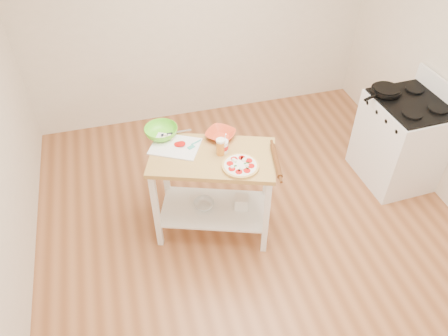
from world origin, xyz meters
TOP-DOWN VIEW (x-y plane):
  - room_shell at (0.00, 0.00)m, footprint 4.04×4.54m
  - prep_island at (-0.34, 0.31)m, footprint 1.17×0.88m
  - gas_stove at (1.67, 0.52)m, footprint 0.67×0.77m
  - skillet at (1.49, 0.72)m, footprint 0.44×0.29m
  - pizza at (-0.16, 0.11)m, footprint 0.30×0.30m
  - cutting_board at (-0.62, 0.50)m, footprint 0.49×0.45m
  - spatula at (-0.47, 0.47)m, footprint 0.14×0.11m
  - knife at (-0.62, 0.67)m, footprint 0.27×0.04m
  - orange_bowl at (-0.22, 0.52)m, footprint 0.34×0.34m
  - green_bowl at (-0.71, 0.68)m, footprint 0.40×0.40m
  - beer_pint at (-0.27, 0.31)m, footprint 0.07×0.07m
  - yogurt_tub at (-0.25, 0.33)m, footprint 0.09×0.09m
  - rolling_pin at (0.13, 0.08)m, footprint 0.12×0.39m
  - shelf_glass_bowl at (-0.43, 0.35)m, footprint 0.23×0.23m
  - shelf_bin at (-0.09, 0.26)m, footprint 0.16×0.16m

SIDE VIEW (x-z plane):
  - shelf_glass_bowl at x=-0.43m, z-range 0.26..0.32m
  - shelf_bin at x=-0.09m, z-range 0.26..0.38m
  - gas_stove at x=1.67m, z-range -0.08..1.03m
  - prep_island at x=-0.34m, z-range 0.19..1.09m
  - cutting_board at x=-0.62m, z-range 0.89..0.93m
  - spatula at x=-0.47m, z-range 0.91..0.92m
  - pizza at x=-0.16m, z-range 0.89..0.94m
  - knife at x=-0.62m, z-range 0.91..0.92m
  - rolling_pin at x=0.13m, z-range 0.90..0.95m
  - orange_bowl at x=-0.22m, z-range 0.90..0.96m
  - green_bowl at x=-0.71m, z-range 0.90..0.99m
  - yogurt_tub at x=-0.25m, z-range 0.86..1.06m
  - skillet at x=1.49m, z-range 0.96..0.99m
  - beer_pint at x=-0.27m, z-range 0.90..1.05m
  - room_shell at x=0.00m, z-range -0.02..2.72m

